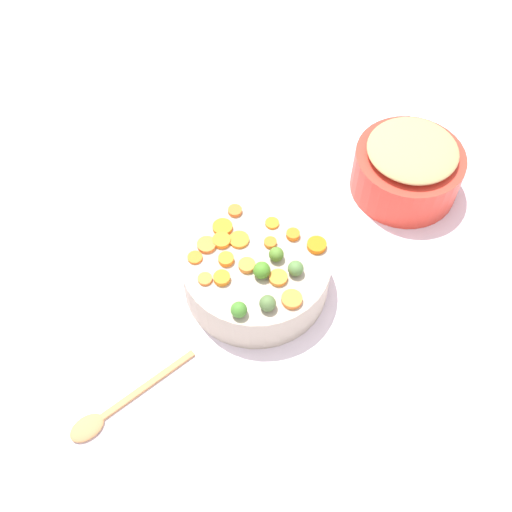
% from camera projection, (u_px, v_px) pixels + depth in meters
% --- Properties ---
extents(tabletop, '(2.40, 2.40, 0.02)m').
position_uv_depth(tabletop, '(234.00, 283.00, 1.32)').
color(tabletop, white).
rests_on(tabletop, ground).
extents(serving_bowl_carrots, '(0.29, 0.29, 0.10)m').
position_uv_depth(serving_bowl_carrots, '(256.00, 272.00, 1.26)').
color(serving_bowl_carrots, '#B7AA96').
rests_on(serving_bowl_carrots, tabletop).
extents(metal_pot, '(0.24, 0.24, 0.11)m').
position_uv_depth(metal_pot, '(406.00, 172.00, 1.40)').
color(metal_pot, red).
rests_on(metal_pot, tabletop).
extents(stuffing_mound, '(0.20, 0.20, 0.03)m').
position_uv_depth(stuffing_mound, '(413.00, 150.00, 1.35)').
color(stuffing_mound, tan).
rests_on(stuffing_mound, metal_pot).
extents(carrot_slice_0, '(0.05, 0.05, 0.01)m').
position_uv_depth(carrot_slice_0, '(278.00, 278.00, 1.19)').
color(carrot_slice_0, orange).
rests_on(carrot_slice_0, serving_bowl_carrots).
extents(carrot_slice_1, '(0.04, 0.04, 0.01)m').
position_uv_depth(carrot_slice_1, '(207.00, 245.00, 1.24)').
color(carrot_slice_1, orange).
rests_on(carrot_slice_1, serving_bowl_carrots).
extents(carrot_slice_2, '(0.04, 0.04, 0.01)m').
position_uv_depth(carrot_slice_2, '(222.00, 278.00, 1.19)').
color(carrot_slice_2, orange).
rests_on(carrot_slice_2, serving_bowl_carrots).
extents(carrot_slice_3, '(0.04, 0.04, 0.01)m').
position_uv_depth(carrot_slice_3, '(235.00, 211.00, 1.28)').
color(carrot_slice_3, orange).
rests_on(carrot_slice_3, serving_bowl_carrots).
extents(carrot_slice_4, '(0.04, 0.04, 0.01)m').
position_uv_depth(carrot_slice_4, '(222.00, 240.00, 1.24)').
color(carrot_slice_4, orange).
rests_on(carrot_slice_4, serving_bowl_carrots).
extents(carrot_slice_5, '(0.04, 0.04, 0.01)m').
position_uv_depth(carrot_slice_5, '(247.00, 265.00, 1.21)').
color(carrot_slice_5, orange).
rests_on(carrot_slice_5, serving_bowl_carrots).
extents(carrot_slice_6, '(0.04, 0.04, 0.01)m').
position_uv_depth(carrot_slice_6, '(293.00, 235.00, 1.25)').
color(carrot_slice_6, orange).
rests_on(carrot_slice_6, serving_bowl_carrots).
extents(carrot_slice_7, '(0.04, 0.04, 0.01)m').
position_uv_depth(carrot_slice_7, '(292.00, 299.00, 1.17)').
color(carrot_slice_7, orange).
rests_on(carrot_slice_7, serving_bowl_carrots).
extents(carrot_slice_8, '(0.04, 0.04, 0.01)m').
position_uv_depth(carrot_slice_8, '(226.00, 259.00, 1.22)').
color(carrot_slice_8, orange).
rests_on(carrot_slice_8, serving_bowl_carrots).
extents(carrot_slice_9, '(0.04, 0.04, 0.01)m').
position_uv_depth(carrot_slice_9, '(239.00, 240.00, 1.24)').
color(carrot_slice_9, orange).
rests_on(carrot_slice_9, serving_bowl_carrots).
extents(carrot_slice_10, '(0.05, 0.05, 0.01)m').
position_uv_depth(carrot_slice_10, '(223.00, 227.00, 1.26)').
color(carrot_slice_10, orange).
rests_on(carrot_slice_10, serving_bowl_carrots).
extents(carrot_slice_11, '(0.05, 0.05, 0.01)m').
position_uv_depth(carrot_slice_11, '(316.00, 244.00, 1.24)').
color(carrot_slice_11, orange).
rests_on(carrot_slice_11, serving_bowl_carrots).
extents(carrot_slice_12, '(0.03, 0.03, 0.01)m').
position_uv_depth(carrot_slice_12, '(272.00, 223.00, 1.27)').
color(carrot_slice_12, orange).
rests_on(carrot_slice_12, serving_bowl_carrots).
extents(carrot_slice_13, '(0.04, 0.04, 0.01)m').
position_uv_depth(carrot_slice_13, '(205.00, 279.00, 1.19)').
color(carrot_slice_13, orange).
rests_on(carrot_slice_13, serving_bowl_carrots).
extents(carrot_slice_14, '(0.03, 0.03, 0.01)m').
position_uv_depth(carrot_slice_14, '(270.00, 243.00, 1.24)').
color(carrot_slice_14, orange).
rests_on(carrot_slice_14, serving_bowl_carrots).
extents(carrot_slice_15, '(0.03, 0.03, 0.01)m').
position_uv_depth(carrot_slice_15, '(195.00, 258.00, 1.22)').
color(carrot_slice_15, orange).
rests_on(carrot_slice_15, serving_bowl_carrots).
extents(brussels_sprout_0, '(0.03, 0.03, 0.03)m').
position_uv_depth(brussels_sprout_0, '(268.00, 303.00, 1.15)').
color(brussels_sprout_0, '#51733C').
rests_on(brussels_sprout_0, serving_bowl_carrots).
extents(brussels_sprout_1, '(0.03, 0.03, 0.03)m').
position_uv_depth(brussels_sprout_1, '(262.00, 270.00, 1.19)').
color(brussels_sprout_1, '#488726').
rests_on(brussels_sprout_1, serving_bowl_carrots).
extents(brussels_sprout_2, '(0.03, 0.03, 0.03)m').
position_uv_depth(brussels_sprout_2, '(276.00, 254.00, 1.21)').
color(brussels_sprout_2, '#52822B').
rests_on(brussels_sprout_2, serving_bowl_carrots).
extents(brussels_sprout_3, '(0.03, 0.03, 0.03)m').
position_uv_depth(brussels_sprout_3, '(241.00, 310.00, 1.14)').
color(brussels_sprout_3, '#42822B').
rests_on(brussels_sprout_3, serving_bowl_carrots).
extents(brussels_sprout_4, '(0.03, 0.03, 0.03)m').
position_uv_depth(brussels_sprout_4, '(296.00, 268.00, 1.19)').
color(brussels_sprout_4, '#537F3F').
rests_on(brussels_sprout_4, serving_bowl_carrots).
extents(wooden_spoon, '(0.17, 0.24, 0.01)m').
position_uv_depth(wooden_spoon, '(110.00, 412.00, 1.15)').
color(wooden_spoon, '#BA824E').
rests_on(wooden_spoon, tabletop).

